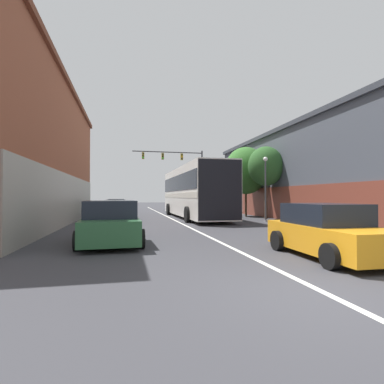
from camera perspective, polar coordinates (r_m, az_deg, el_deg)
name	(u,v)px	position (r m, az deg, el deg)	size (l,w,h in m)	color
ground_plane	(329,295)	(5.63, 24.57, -17.39)	(160.00, 160.00, 0.00)	#38383D
lane_center_line	(170,218)	(22.50, -4.15, -4.98)	(0.14, 47.77, 0.01)	silver
building_right_storefront	(346,171)	(24.17, 27.24, 3.51)	(9.77, 26.51, 6.60)	#4C515B
bus	(194,190)	(22.78, 0.30, 0.34)	(3.01, 13.02, 3.75)	silver
hatchback_foreground	(328,232)	(8.86, 24.54, -6.91)	(2.01, 3.93, 1.42)	orange
parked_car_left_near	(116,205)	(36.21, -14.20, -2.40)	(2.20, 4.50, 1.34)	black
parked_car_left_mid	(118,211)	(21.36, -13.97, -3.45)	(2.33, 3.94, 1.37)	silver
parked_car_left_far	(111,223)	(10.70, -15.23, -5.75)	(2.18, 4.34, 1.48)	#285633
parked_car_left_distant	(116,208)	(27.70, -14.36, -2.88)	(2.21, 4.06, 1.35)	#285633
traffic_signal_gantry	(180,165)	(36.86, -2.24, 5.09)	(8.64, 0.36, 7.34)	#333338
street_lamp	(266,186)	(19.79, 13.83, 1.10)	(0.29, 0.29, 4.17)	#47474C
street_tree_near	(266,166)	(22.39, 13.87, 4.76)	(2.60, 2.34, 5.25)	#4C3823
street_tree_far	(246,171)	(25.15, 10.21, 4.03)	(3.55, 3.19, 5.71)	#4C3823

